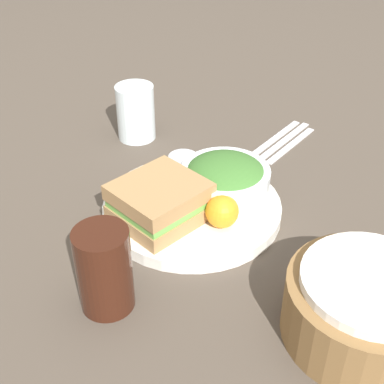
{
  "coord_description": "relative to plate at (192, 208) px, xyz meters",
  "views": [
    {
      "loc": [
        0.4,
        0.5,
        0.49
      ],
      "look_at": [
        0.0,
        0.0,
        0.04
      ],
      "focal_mm": 50.0,
      "sensor_mm": 36.0,
      "label": 1
    }
  ],
  "objects": [
    {
      "name": "salad_bowl",
      "position": [
        -0.05,
        0.01,
        0.04
      ],
      "size": [
        0.13,
        0.13,
        0.06
      ],
      "color": "white",
      "rests_on": "plate"
    },
    {
      "name": "knife",
      "position": [
        -0.26,
        -0.06,
        -0.01
      ],
      "size": [
        0.18,
        0.05,
        0.01
      ],
      "primitive_type": "cube",
      "rotation": [
        0.0,
        0.0,
        3.37
      ],
      "color": "silver",
      "rests_on": "ground_plane"
    },
    {
      "name": "sandwich",
      "position": [
        0.06,
        0.0,
        0.04
      ],
      "size": [
        0.13,
        0.12,
        0.06
      ],
      "color": "#A37A4C",
      "rests_on": "plate"
    },
    {
      "name": "dressing_cup",
      "position": [
        -0.03,
        -0.06,
        0.03
      ],
      "size": [
        0.05,
        0.05,
        0.04
      ],
      "primitive_type": "cylinder",
      "color": "#B7B7BC",
      "rests_on": "plate"
    },
    {
      "name": "orange_wedge",
      "position": [
        0.0,
        0.07,
        0.03
      ],
      "size": [
        0.05,
        0.05,
        0.05
      ],
      "primitive_type": "sphere",
      "color": "orange",
      "rests_on": "plate"
    },
    {
      "name": "fork",
      "position": [
        -0.26,
        -0.08,
        -0.01
      ],
      "size": [
        0.17,
        0.05,
        0.01
      ],
      "primitive_type": "cube",
      "rotation": [
        0.0,
        0.0,
        3.37
      ],
      "color": "silver",
      "rests_on": "ground_plane"
    },
    {
      "name": "drink_glass",
      "position": [
        0.2,
        0.08,
        0.05
      ],
      "size": [
        0.07,
        0.07,
        0.11
      ],
      "primitive_type": "cylinder",
      "color": "#38190F",
      "rests_on": "ground_plane"
    },
    {
      "name": "plate",
      "position": [
        0.0,
        0.0,
        0.0
      ],
      "size": [
        0.27,
        0.27,
        0.02
      ],
      "primitive_type": "cylinder",
      "color": "white",
      "rests_on": "ground_plane"
    },
    {
      "name": "bread_basket",
      "position": [
        -0.01,
        0.3,
        0.03
      ],
      "size": [
        0.18,
        0.18,
        0.09
      ],
      "color": "olive",
      "rests_on": "ground_plane"
    },
    {
      "name": "ground_plane",
      "position": [
        0.0,
        0.0,
        -0.01
      ],
      "size": [
        4.0,
        4.0,
        0.0
      ],
      "primitive_type": "plane",
      "color": "#4C4238"
    },
    {
      "name": "spoon",
      "position": [
        -0.27,
        -0.04,
        -0.01
      ],
      "size": [
        0.16,
        0.05,
        0.01
      ],
      "primitive_type": "cube",
      "rotation": [
        0.0,
        0.0,
        3.37
      ],
      "color": "silver",
      "rests_on": "ground_plane"
    },
    {
      "name": "water_glass",
      "position": [
        -0.07,
        -0.25,
        0.04
      ],
      "size": [
        0.07,
        0.07,
        0.1
      ],
      "primitive_type": "cylinder",
      "color": "silver",
      "rests_on": "ground_plane"
    }
  ]
}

